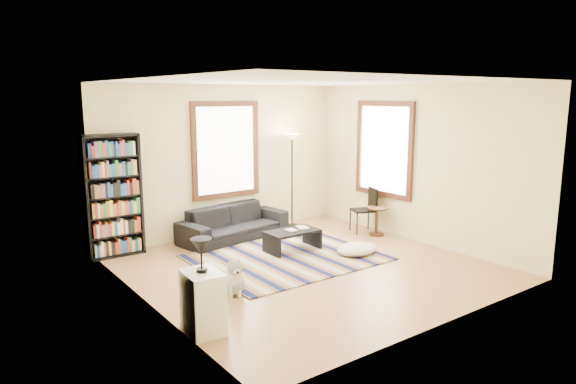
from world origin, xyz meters
TOP-DOWN VIEW (x-y plane):
  - floor at (0.00, 0.00)m, footprint 5.00×5.00m
  - ceiling at (0.00, 0.00)m, footprint 5.00×5.00m
  - wall_back at (0.00, 2.55)m, footprint 5.00×0.10m
  - wall_front at (0.00, -2.55)m, footprint 5.00×0.10m
  - wall_left at (-2.55, 0.00)m, footprint 0.10×5.00m
  - wall_right at (2.55, 0.00)m, footprint 0.10×5.00m
  - window_back at (0.00, 2.47)m, footprint 1.20×0.06m
  - window_right at (2.47, 0.80)m, footprint 0.06×1.20m
  - rug at (0.01, 0.54)m, footprint 2.84×2.27m
  - sofa at (-0.10, 2.05)m, footprint 1.14×2.18m
  - bookshelf at (-2.18, 2.32)m, footprint 0.90×0.30m
  - coffee_table at (0.31, 0.80)m, footprint 0.97×0.64m
  - book_a at (0.21, 0.80)m, footprint 0.16×0.21m
  - book_b at (0.46, 0.85)m, footprint 0.24×0.28m
  - floor_cushion at (1.06, 0.02)m, footprint 0.84×0.70m
  - floor_lamp at (1.31, 2.15)m, footprint 0.37×0.37m
  - side_table at (2.20, 0.67)m, footprint 0.52×0.52m
  - folding_chair at (2.15, 0.99)m, footprint 0.54×0.53m
  - white_cabinet at (-2.30, -1.05)m, footprint 0.42×0.53m
  - table_lamp at (-2.30, -1.05)m, footprint 0.29×0.29m
  - dog at (-1.48, -0.26)m, footprint 0.49×0.59m

SIDE VIEW (x-z plane):
  - floor at x=0.00m, z-range -0.10..0.00m
  - rug at x=0.01m, z-range 0.00..0.02m
  - floor_cushion at x=1.06m, z-range 0.00..0.18m
  - coffee_table at x=0.31m, z-range 0.00..0.36m
  - dog at x=-1.48m, z-range 0.00..0.51m
  - side_table at x=2.20m, z-range 0.00..0.54m
  - sofa at x=-0.10m, z-range 0.00..0.61m
  - white_cabinet at x=-2.30m, z-range 0.00..0.70m
  - book_b at x=0.46m, z-range 0.36..0.38m
  - book_a at x=0.21m, z-range 0.36..0.38m
  - folding_chair at x=2.15m, z-range 0.00..0.86m
  - table_lamp at x=-2.30m, z-range 0.70..1.08m
  - floor_lamp at x=1.31m, z-range 0.00..1.86m
  - bookshelf at x=-2.18m, z-range 0.00..2.00m
  - wall_back at x=0.00m, z-range 0.00..2.80m
  - wall_front at x=0.00m, z-range 0.00..2.80m
  - wall_left at x=-2.55m, z-range 0.00..2.80m
  - wall_right at x=2.55m, z-range 0.00..2.80m
  - window_back at x=0.00m, z-range 0.80..2.40m
  - window_right at x=2.47m, z-range 0.80..2.40m
  - ceiling at x=0.00m, z-range 2.80..2.90m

